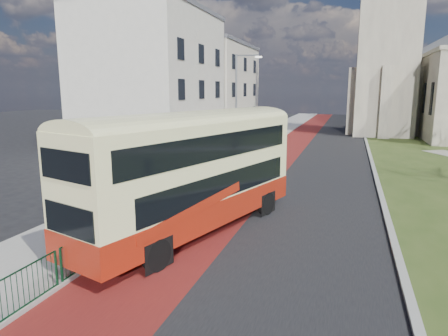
% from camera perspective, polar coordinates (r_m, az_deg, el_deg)
% --- Properties ---
extents(ground, '(160.00, 160.00, 0.00)m').
position_cam_1_polar(ground, '(15.07, -0.57, -9.64)').
color(ground, black).
rests_on(ground, ground).
extents(road_carriageway, '(9.00, 120.00, 0.01)m').
position_cam_1_polar(road_carriageway, '(33.94, 12.43, 1.76)').
color(road_carriageway, black).
rests_on(road_carriageway, ground).
extents(bus_lane, '(3.40, 120.00, 0.01)m').
position_cam_1_polar(bus_lane, '(34.28, 7.94, 2.00)').
color(bus_lane, '#591414').
rests_on(bus_lane, ground).
extents(pavement_west, '(4.00, 120.00, 0.12)m').
position_cam_1_polar(pavement_west, '(35.09, 1.81, 2.40)').
color(pavement_west, gray).
rests_on(pavement_west, ground).
extents(kerb_west, '(0.25, 120.00, 0.13)m').
position_cam_1_polar(kerb_west, '(34.61, 5.00, 2.25)').
color(kerb_west, '#999993').
rests_on(kerb_west, ground).
extents(kerb_east, '(0.25, 80.00, 0.13)m').
position_cam_1_polar(kerb_east, '(35.83, 20.08, 1.92)').
color(kerb_east, '#999993').
rests_on(kerb_east, ground).
extents(pedestrian_railing, '(0.07, 24.00, 1.12)m').
position_cam_1_polar(pedestrian_railing, '(19.47, -5.18, -3.18)').
color(pedestrian_railing, '#0C381D').
rests_on(pedestrian_railing, ground).
extents(gothic_church, '(16.38, 18.00, 40.00)m').
position_cam_1_polar(gothic_church, '(52.63, 27.77, 18.36)').
color(gothic_church, gray).
rests_on(gothic_church, ground).
extents(street_block_near, '(10.30, 14.30, 13.00)m').
position_cam_1_polar(street_block_near, '(39.90, -10.17, 12.57)').
color(street_block_near, silver).
rests_on(street_block_near, ground).
extents(street_block_far, '(10.30, 16.30, 11.50)m').
position_cam_1_polar(street_block_far, '(54.59, -2.20, 11.48)').
color(street_block_far, beige).
rests_on(street_block_far, ground).
extents(streetlamp, '(2.13, 0.18, 8.00)m').
position_cam_1_polar(streetlamp, '(32.60, 2.01, 9.74)').
color(streetlamp, gray).
rests_on(streetlamp, pavement_west).
extents(bus, '(5.45, 10.76, 4.40)m').
position_cam_1_polar(bus, '(14.73, -4.30, -0.00)').
color(bus, maroon).
rests_on(bus, ground).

